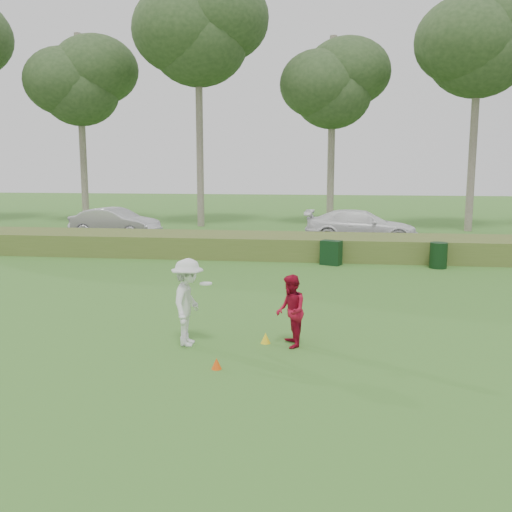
# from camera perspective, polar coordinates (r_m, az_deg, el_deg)

# --- Properties ---
(ground) EXTENTS (120.00, 120.00, 0.00)m
(ground) POSITION_cam_1_polar(r_m,az_deg,el_deg) (12.61, -2.42, -8.77)
(ground) COLOR #347025
(ground) RESTS_ON ground
(reed_strip) EXTENTS (80.00, 3.00, 0.90)m
(reed_strip) POSITION_cam_1_polar(r_m,az_deg,el_deg) (24.15, 2.50, 1.04)
(reed_strip) COLOR #506528
(reed_strip) RESTS_ON ground
(park_road) EXTENTS (80.00, 6.00, 0.06)m
(park_road) POSITION_cam_1_polar(r_m,az_deg,el_deg) (29.14, 3.37, 1.62)
(park_road) COLOR #2D2D2D
(park_road) RESTS_ON ground
(tree_2) EXTENTS (6.50, 6.50, 12.00)m
(tree_2) POSITION_cam_1_polar(r_m,az_deg,el_deg) (39.58, -17.21, 16.23)
(tree_2) COLOR gray
(tree_2) RESTS_ON ground
(tree_3) EXTENTS (7.80, 7.80, 15.50)m
(tree_3) POSITION_cam_1_polar(r_m,az_deg,el_deg) (36.55, -5.82, 21.38)
(tree_3) COLOR gray
(tree_3) RESTS_ON ground
(tree_4) EXTENTS (6.24, 6.24, 11.50)m
(tree_4) POSITION_cam_1_polar(r_m,az_deg,el_deg) (36.61, 7.66, 16.55)
(tree_4) COLOR gray
(tree_4) RESTS_ON ground
(tree_5) EXTENTS (7.28, 7.28, 14.00)m
(tree_5) POSITION_cam_1_polar(r_m,az_deg,el_deg) (35.81, 21.42, 19.23)
(tree_5) COLOR gray
(tree_5) RESTS_ON ground
(player_white) EXTENTS (0.89, 1.22, 1.89)m
(player_white) POSITION_cam_1_polar(r_m,az_deg,el_deg) (12.38, -6.82, -4.61)
(player_white) COLOR white
(player_white) RESTS_ON ground
(player_red) EXTENTS (0.74, 0.87, 1.56)m
(player_red) POSITION_cam_1_polar(r_m,az_deg,el_deg) (12.24, 3.49, -5.52)
(player_red) COLOR #A60E29
(player_red) RESTS_ON ground
(cone_orange) EXTENTS (0.20, 0.20, 0.22)m
(cone_orange) POSITION_cam_1_polar(r_m,az_deg,el_deg) (11.13, -3.97, -10.67)
(cone_orange) COLOR #FA510D
(cone_orange) RESTS_ON ground
(cone_yellow) EXTENTS (0.21, 0.21, 0.24)m
(cone_yellow) POSITION_cam_1_polar(r_m,az_deg,el_deg) (12.60, 0.96, -8.20)
(cone_yellow) COLOR yellow
(cone_yellow) RESTS_ON ground
(utility_cabinet) EXTENTS (0.88, 0.73, 0.95)m
(utility_cabinet) POSITION_cam_1_polar(r_m,az_deg,el_deg) (22.25, 7.52, 0.33)
(utility_cabinet) COLOR black
(utility_cabinet) RESTS_ON ground
(trash_bin) EXTENTS (0.82, 0.82, 0.97)m
(trash_bin) POSITION_cam_1_polar(r_m,az_deg,el_deg) (22.44, 17.78, 0.07)
(trash_bin) COLOR black
(trash_bin) RESTS_ON ground
(car_mid) EXTENTS (4.91, 2.48, 1.54)m
(car_mid) POSITION_cam_1_polar(r_m,az_deg,el_deg) (30.57, -13.91, 3.23)
(car_mid) COLOR silver
(car_mid) RESTS_ON park_road
(car_right) EXTENTS (5.57, 2.49, 1.59)m
(car_right) POSITION_cam_1_polar(r_m,az_deg,el_deg) (28.29, 10.47, 2.93)
(car_right) COLOR white
(car_right) RESTS_ON park_road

